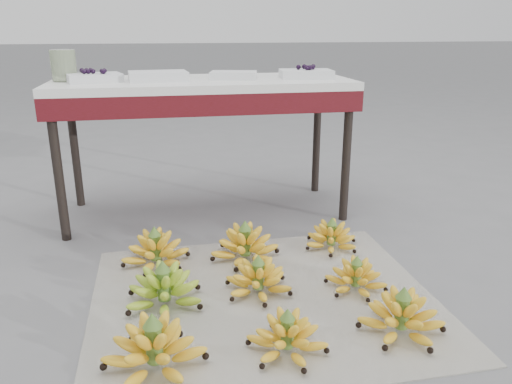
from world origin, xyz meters
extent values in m
plane|color=slate|center=(0.00, 0.00, 0.00)|extent=(60.00, 60.00, 0.00)
cube|color=white|center=(0.01, -0.08, 0.00)|extent=(1.26, 1.06, 0.01)
ellipsoid|color=yellow|center=(-0.38, -0.40, 0.05)|extent=(0.36, 0.36, 0.09)
ellipsoid|color=yellow|center=(-0.38, -0.40, 0.09)|extent=(0.25, 0.25, 0.07)
ellipsoid|color=yellow|center=(-0.38, -0.40, 0.13)|extent=(0.16, 0.16, 0.06)
cylinder|color=#50762B|center=(-0.38, -0.40, 0.09)|extent=(0.05, 0.05, 0.12)
cone|color=#50762B|center=(-0.38, -0.40, 0.17)|extent=(0.06, 0.06, 0.04)
ellipsoid|color=yellow|center=(0.02, -0.40, 0.04)|extent=(0.32, 0.32, 0.07)
ellipsoid|color=yellow|center=(0.02, -0.40, 0.08)|extent=(0.23, 0.23, 0.06)
ellipsoid|color=yellow|center=(0.02, -0.40, 0.11)|extent=(0.15, 0.15, 0.05)
cylinder|color=#50762B|center=(0.02, -0.40, 0.08)|extent=(0.04, 0.04, 0.10)
cone|color=#50762B|center=(0.02, -0.40, 0.14)|extent=(0.05, 0.05, 0.04)
ellipsoid|color=yellow|center=(0.41, -0.37, 0.05)|extent=(0.37, 0.37, 0.08)
ellipsoid|color=yellow|center=(0.41, -0.37, 0.08)|extent=(0.26, 0.26, 0.06)
ellipsoid|color=yellow|center=(0.41, -0.37, 0.12)|extent=(0.17, 0.17, 0.05)
cylinder|color=#50762B|center=(0.41, -0.37, 0.08)|extent=(0.05, 0.05, 0.11)
cone|color=#50762B|center=(0.41, -0.37, 0.15)|extent=(0.05, 0.05, 0.04)
ellipsoid|color=olive|center=(-0.35, -0.05, 0.05)|extent=(0.38, 0.38, 0.09)
ellipsoid|color=olive|center=(-0.35, -0.05, 0.09)|extent=(0.27, 0.27, 0.06)
ellipsoid|color=olive|center=(-0.35, -0.05, 0.12)|extent=(0.17, 0.17, 0.05)
cylinder|color=#50762B|center=(-0.35, -0.05, 0.09)|extent=(0.05, 0.05, 0.12)
cone|color=#50762B|center=(-0.35, -0.05, 0.16)|extent=(0.06, 0.06, 0.04)
ellipsoid|color=yellow|center=(0.00, -0.03, 0.04)|extent=(0.29, 0.29, 0.08)
ellipsoid|color=yellow|center=(0.00, -0.03, 0.08)|extent=(0.20, 0.20, 0.06)
ellipsoid|color=yellow|center=(0.00, -0.03, 0.11)|extent=(0.13, 0.13, 0.05)
cylinder|color=#50762B|center=(0.00, -0.03, 0.08)|extent=(0.04, 0.04, 0.10)
cone|color=#50762B|center=(0.00, -0.03, 0.14)|extent=(0.05, 0.05, 0.04)
ellipsoid|color=yellow|center=(0.37, -0.07, 0.04)|extent=(0.27, 0.27, 0.07)
ellipsoid|color=yellow|center=(0.37, -0.07, 0.07)|extent=(0.19, 0.19, 0.05)
ellipsoid|color=yellow|center=(0.37, -0.07, 0.10)|extent=(0.13, 0.13, 0.04)
cylinder|color=#50762B|center=(0.37, -0.07, 0.07)|extent=(0.04, 0.04, 0.09)
cone|color=#50762B|center=(0.37, -0.07, 0.13)|extent=(0.04, 0.04, 0.03)
ellipsoid|color=yellow|center=(-0.38, 0.29, 0.05)|extent=(0.31, 0.31, 0.08)
ellipsoid|color=yellow|center=(-0.38, 0.29, 0.08)|extent=(0.22, 0.22, 0.06)
ellipsoid|color=yellow|center=(-0.38, 0.29, 0.12)|extent=(0.14, 0.14, 0.05)
cylinder|color=#50762B|center=(-0.38, 0.29, 0.08)|extent=(0.05, 0.05, 0.11)
cone|color=#50762B|center=(-0.38, 0.29, 0.16)|extent=(0.05, 0.05, 0.04)
ellipsoid|color=yellow|center=(0.00, 0.26, 0.05)|extent=(0.29, 0.29, 0.09)
ellipsoid|color=yellow|center=(0.00, 0.26, 0.09)|extent=(0.21, 0.21, 0.07)
ellipsoid|color=yellow|center=(0.00, 0.26, 0.12)|extent=(0.14, 0.14, 0.05)
cylinder|color=#50762B|center=(0.00, 0.26, 0.09)|extent=(0.05, 0.05, 0.12)
cone|color=#50762B|center=(0.00, 0.26, 0.16)|extent=(0.06, 0.06, 0.04)
ellipsoid|color=yellow|center=(0.40, 0.30, 0.04)|extent=(0.28, 0.28, 0.07)
ellipsoid|color=yellow|center=(0.40, 0.30, 0.07)|extent=(0.20, 0.20, 0.05)
ellipsoid|color=yellow|center=(0.40, 0.30, 0.10)|extent=(0.13, 0.13, 0.04)
cylinder|color=#50762B|center=(0.40, 0.30, 0.07)|extent=(0.04, 0.04, 0.10)
cone|color=#50762B|center=(0.40, 0.30, 0.14)|extent=(0.05, 0.05, 0.04)
cylinder|color=black|center=(-0.80, 0.64, 0.34)|extent=(0.04, 0.04, 0.67)
cylinder|color=black|center=(0.58, 0.64, 0.34)|extent=(0.04, 0.04, 0.67)
cylinder|color=black|center=(-0.80, 1.13, 0.34)|extent=(0.04, 0.04, 0.67)
cylinder|color=black|center=(0.58, 1.13, 0.34)|extent=(0.04, 0.04, 0.67)
cube|color=#55101B|center=(-0.11, 0.89, 0.62)|extent=(1.48, 0.59, 0.10)
cube|color=white|center=(-0.11, 0.89, 0.69)|extent=(1.48, 0.59, 0.04)
cube|color=silver|center=(-0.62, 0.85, 0.73)|extent=(0.28, 0.23, 0.04)
sphere|color=black|center=(-0.65, 0.84, 0.76)|extent=(0.02, 0.02, 0.02)
sphere|color=black|center=(-0.66, 0.89, 0.76)|extent=(0.02, 0.02, 0.02)
sphere|color=black|center=(-0.58, 0.81, 0.76)|extent=(0.02, 0.02, 0.02)
sphere|color=black|center=(-0.58, 0.86, 0.76)|extent=(0.02, 0.02, 0.02)
sphere|color=black|center=(-0.64, 0.90, 0.76)|extent=(0.02, 0.02, 0.02)
sphere|color=black|center=(-0.59, 0.84, 0.76)|extent=(0.02, 0.02, 0.02)
sphere|color=black|center=(-0.68, 0.90, 0.76)|extent=(0.02, 0.02, 0.02)
sphere|color=black|center=(-0.63, 0.84, 0.76)|extent=(0.02, 0.02, 0.02)
sphere|color=black|center=(-0.67, 0.84, 0.76)|extent=(0.02, 0.02, 0.02)
cube|color=silver|center=(-0.33, 0.85, 0.73)|extent=(0.29, 0.22, 0.04)
cube|color=silver|center=(0.05, 0.87, 0.73)|extent=(0.26, 0.21, 0.04)
cube|color=silver|center=(0.42, 0.85, 0.73)|extent=(0.28, 0.22, 0.04)
sphere|color=black|center=(0.47, 0.89, 0.77)|extent=(0.03, 0.03, 0.03)
sphere|color=black|center=(0.38, 0.86, 0.77)|extent=(0.03, 0.03, 0.03)
sphere|color=black|center=(0.42, 0.89, 0.77)|extent=(0.03, 0.03, 0.03)
sphere|color=black|center=(0.43, 0.82, 0.77)|extent=(0.03, 0.03, 0.03)
sphere|color=black|center=(0.43, 0.82, 0.77)|extent=(0.03, 0.03, 0.03)
sphere|color=black|center=(0.46, 0.85, 0.77)|extent=(0.03, 0.03, 0.03)
sphere|color=black|center=(0.41, 0.82, 0.77)|extent=(0.03, 0.03, 0.03)
cylinder|color=beige|center=(-0.77, 0.92, 0.78)|extent=(0.14, 0.14, 0.15)
camera|label=1|loc=(-0.32, -1.67, 0.96)|focal=35.00mm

